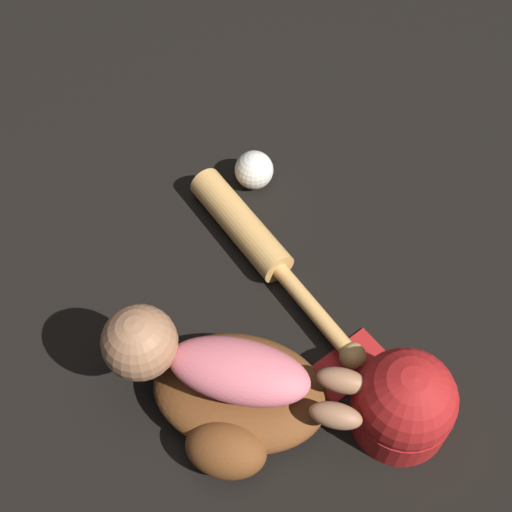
{
  "coord_description": "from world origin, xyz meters",
  "views": [
    {
      "loc": [
        -0.22,
        0.44,
        1.1
      ],
      "look_at": [
        0.02,
        -0.2,
        0.07
      ],
      "focal_mm": 50.0,
      "sensor_mm": 36.0,
      "label": 1
    }
  ],
  "objects_px": {
    "baseball_glove": "(238,401)",
    "baseball_cap": "(403,402)",
    "baseball": "(254,170)",
    "baseball_bat": "(257,243)",
    "baby_figure": "(200,360)"
  },
  "relations": [
    {
      "from": "baseball_glove",
      "to": "baseball_cap",
      "type": "distance_m",
      "value": 0.26
    },
    {
      "from": "baseball_bat",
      "to": "baseball",
      "type": "relative_size",
      "value": 5.48
    },
    {
      "from": "baseball_glove",
      "to": "baseball",
      "type": "xyz_separation_m",
      "value": [
        0.15,
        -0.46,
        -0.0
      ]
    },
    {
      "from": "baseball",
      "to": "baseball_cap",
      "type": "xyz_separation_m",
      "value": [
        -0.39,
        0.38,
        0.03
      ]
    },
    {
      "from": "baby_figure",
      "to": "baseball",
      "type": "height_order",
      "value": "baby_figure"
    },
    {
      "from": "baby_figure",
      "to": "baseball_cap",
      "type": "bearing_deg",
      "value": -166.53
    },
    {
      "from": "baby_figure",
      "to": "baseball_bat",
      "type": "height_order",
      "value": "baby_figure"
    },
    {
      "from": "baseball_glove",
      "to": "baby_figure",
      "type": "xyz_separation_m",
      "value": [
        0.06,
        -0.01,
        0.09
      ]
    },
    {
      "from": "baby_figure",
      "to": "baseball_cap",
      "type": "relative_size",
      "value": 1.66
    },
    {
      "from": "baseball",
      "to": "baseball_bat",
      "type": "bearing_deg",
      "value": 112.96
    },
    {
      "from": "baseball_cap",
      "to": "baby_figure",
      "type": "bearing_deg",
      "value": 13.47
    },
    {
      "from": "baseball_glove",
      "to": "baseball",
      "type": "relative_size",
      "value": 4.04
    },
    {
      "from": "baseball_bat",
      "to": "baseball_cap",
      "type": "height_order",
      "value": "baseball_cap"
    },
    {
      "from": "baby_figure",
      "to": "baseball",
      "type": "distance_m",
      "value": 0.47
    },
    {
      "from": "baseball_glove",
      "to": "baseball_cap",
      "type": "xyz_separation_m",
      "value": [
        -0.24,
        -0.08,
        0.02
      ]
    }
  ]
}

